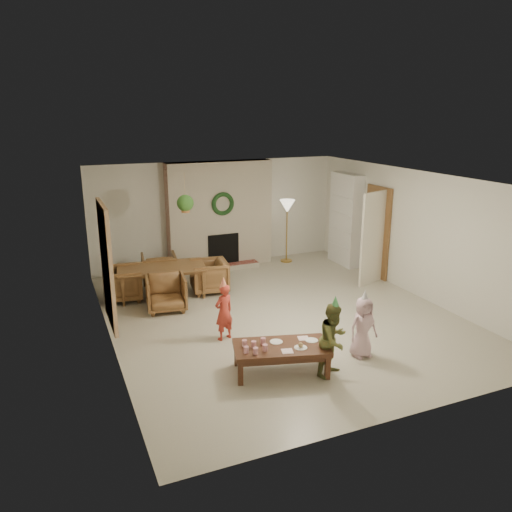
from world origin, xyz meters
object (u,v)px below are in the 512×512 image
dining_chair_right (209,276)px  coffee_table_top (281,348)px  dining_chair_left (123,283)px  child_red (224,312)px  dining_chair_near (166,293)px  child_pink (363,327)px  dining_table (162,282)px  dining_chair_far (159,269)px  child_plaid (334,340)px

dining_chair_right → coffee_table_top: bearing=6.5°
dining_chair_left → coffee_table_top: bearing=-149.3°
dining_chair_left → child_red: size_ratio=0.78×
coffee_table_top → child_red: child_red is taller
dining_chair_near → child_pink: 3.78m
child_pink → dining_chair_left: bearing=127.2°
dining_table → dining_chair_near: dining_chair_near is taller
dining_chair_right → child_pink: child_pink is taller
dining_chair_far → dining_table: bearing=90.0°
dining_chair_near → coffee_table_top: (0.97, -2.95, 0.05)m
dining_chair_far → dining_chair_left: bearing=45.0°
dining_chair_near → dining_chair_far: size_ratio=1.00×
child_plaid → dining_chair_near: bearing=90.6°
dining_chair_far → coffee_table_top: (0.77, -4.46, 0.05)m
dining_chair_right → child_pink: (1.28, -3.61, 0.14)m
dining_chair_near → dining_chair_far: same height
dining_chair_right → child_pink: 3.84m
child_red → dining_chair_far: bearing=-102.0°
dining_chair_right → child_red: child_red is taller
dining_table → dining_chair_near: (-0.10, -0.75, 0.03)m
dining_chair_near → child_pink: bearing=-44.5°
child_red → child_pink: (1.74, -1.37, 0.00)m
dining_chair_far → dining_chair_right: same height
child_plaid → child_pink: (0.70, 0.30, -0.06)m
dining_table → child_plaid: (1.52, -4.04, 0.23)m
dining_table → dining_chair_right: size_ratio=2.34×
dining_chair_far → coffee_table_top: bearing=107.4°
dining_chair_near → child_red: 1.72m
dining_chair_left → child_pink: size_ratio=0.78×
child_plaid → child_pink: child_plaid is taller
child_red → child_pink: bearing=122.7°
dining_chair_near → dining_chair_right: bearing=38.7°
dining_chair_near → dining_chair_right: size_ratio=1.00×
dining_chair_near → dining_chair_left: same height
dining_chair_right → child_plaid: (0.58, -3.91, 0.20)m
dining_chair_near → child_pink: (2.32, -2.99, 0.14)m
dining_chair_far → dining_chair_right: (0.84, -0.88, 0.00)m
dining_chair_far → coffee_table_top: size_ratio=0.55×
dining_chair_far → child_plaid: size_ratio=0.69×
dining_chair_near → child_pink: child_pink is taller
dining_chair_left → coffee_table_top: dining_chair_left is taller
child_red → child_plaid: (1.04, -1.68, 0.06)m
dining_table → dining_chair_right: bearing=0.0°
child_red → child_plaid: child_plaid is taller
dining_chair_left → child_plaid: size_ratio=0.69×
child_red → child_plaid: size_ratio=0.89×
dining_table → dining_chair_near: 0.76m
child_red → child_pink: size_ratio=1.00×
dining_chair_near → dining_chair_left: size_ratio=1.00×
dining_chair_left → child_pink: 4.86m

